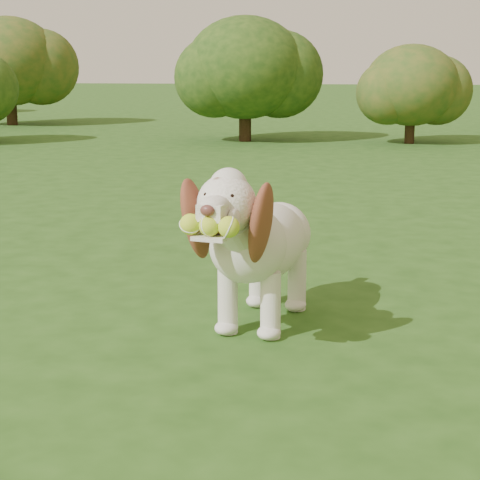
# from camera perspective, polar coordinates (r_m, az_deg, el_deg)

# --- Properties ---
(ground) EXTENTS (80.00, 80.00, 0.00)m
(ground) POSITION_cam_1_polar(r_m,az_deg,el_deg) (3.95, 6.60, -4.27)
(ground) COLOR #224814
(ground) RESTS_ON ground
(dog) EXTENTS (0.52, 1.15, 0.75)m
(dog) POSITION_cam_1_polar(r_m,az_deg,el_deg) (3.43, 1.27, 0.12)
(dog) COLOR silver
(dog) RESTS_ON ground
(shrub_b) EXTENTS (1.74, 1.74, 1.80)m
(shrub_b) POSITION_cam_1_polar(r_m,az_deg,el_deg) (11.83, 0.37, 12.15)
(shrub_b) COLOR #382314
(shrub_b) RESTS_ON ground
(shrub_c) EXTENTS (1.34, 1.34, 1.39)m
(shrub_c) POSITION_cam_1_polar(r_m,az_deg,el_deg) (11.75, 12.11, 10.71)
(shrub_c) COLOR #382314
(shrub_c) RESTS_ON ground
(shrub_e) EXTENTS (1.89, 1.89, 1.96)m
(shrub_e) POSITION_cam_1_polar(r_m,az_deg,el_deg) (15.55, -16.13, 12.11)
(shrub_e) COLOR #382314
(shrub_e) RESTS_ON ground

